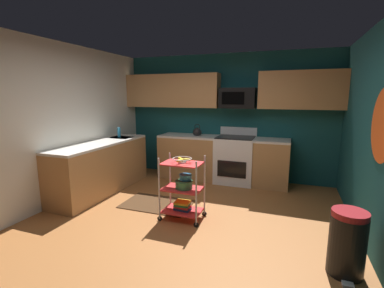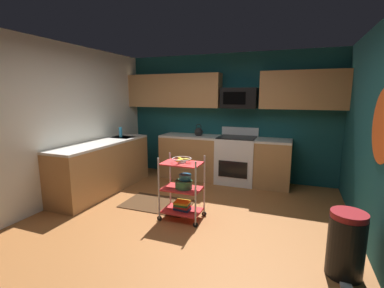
{
  "view_description": "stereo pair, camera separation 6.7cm",
  "coord_description": "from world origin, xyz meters",
  "views": [
    {
      "loc": [
        1.31,
        -3.24,
        1.76
      ],
      "look_at": [
        -0.04,
        0.45,
        1.05
      ],
      "focal_mm": 25.43,
      "sensor_mm": 36.0,
      "label": 1
    },
    {
      "loc": [
        1.38,
        -3.22,
        1.76
      ],
      "look_at": [
        -0.04,
        0.45,
        1.05
      ],
      "focal_mm": 25.43,
      "sensor_mm": 36.0,
      "label": 2
    }
  ],
  "objects": [
    {
      "name": "trash_can",
      "position": [
        1.9,
        -0.41,
        0.33
      ],
      "size": [
        0.34,
        0.42,
        0.66
      ],
      "color": "black",
      "rests_on": "ground"
    },
    {
      "name": "kettle",
      "position": [
        -0.53,
        2.1,
        1.0
      ],
      "size": [
        0.21,
        0.18,
        0.26
      ],
      "color": "black",
      "rests_on": "counter_run"
    },
    {
      "name": "book_stack",
      "position": [
        -0.08,
        0.17,
        0.2
      ],
      "size": [
        0.24,
        0.2,
        0.13
      ],
      "color": "#1E4C8C",
      "rests_on": "rolling_cart"
    },
    {
      "name": "wall_flower_decal",
      "position": [
        2.2,
        0.06,
        1.45
      ],
      "size": [
        0.0,
        0.8,
        0.8
      ],
      "primitive_type": "cylinder",
      "rotation": [
        0.0,
        1.57,
        0.0
      ],
      "color": "#E5591E"
    },
    {
      "name": "wall_back",
      "position": [
        0.0,
        2.43,
        1.3
      ],
      "size": [
        4.52,
        0.06,
        2.6
      ],
      "primitive_type": "cube",
      "color": "#14474C",
      "rests_on": "ground"
    },
    {
      "name": "fruit_bowl",
      "position": [
        -0.08,
        0.17,
        0.88
      ],
      "size": [
        0.27,
        0.27,
        0.07
      ],
      "color": "silver",
      "rests_on": "rolling_cart"
    },
    {
      "name": "upper_cabinets",
      "position": [
        -0.06,
        2.23,
        1.85
      ],
      "size": [
        4.4,
        0.33,
        0.7
      ],
      "color": "#B27F4C"
    },
    {
      "name": "oven_range",
      "position": [
        0.28,
        2.1,
        0.48
      ],
      "size": [
        0.76,
        0.65,
        1.1
      ],
      "color": "white",
      "rests_on": "ground"
    },
    {
      "name": "microwave",
      "position": [
        0.28,
        2.21,
        1.7
      ],
      "size": [
        0.7,
        0.39,
        0.4
      ],
      "color": "black"
    },
    {
      "name": "dish_soap_bottle",
      "position": [
        -1.93,
        1.33,
        1.02
      ],
      "size": [
        0.06,
        0.06,
        0.2
      ],
      "primitive_type": "cylinder",
      "color": "#2D8CBF",
      "rests_on": "counter_run"
    },
    {
      "name": "floor_rug",
      "position": [
        -0.67,
        0.5,
        0.01
      ],
      "size": [
        1.11,
        0.71,
        0.01
      ],
      "primitive_type": "cube",
      "rotation": [
        0.0,
        0.0,
        0.01
      ],
      "color": "#472D19",
      "rests_on": "ground"
    },
    {
      "name": "rolling_cart",
      "position": [
        -0.08,
        0.17,
        0.45
      ],
      "size": [
        0.62,
        0.39,
        0.91
      ],
      "color": "silver",
      "rests_on": "ground"
    },
    {
      "name": "wall_left",
      "position": [
        -2.23,
        0.0,
        1.3
      ],
      "size": [
        0.06,
        4.8,
        2.6
      ],
      "primitive_type": "cube",
      "color": "silver",
      "rests_on": "ground"
    },
    {
      "name": "mixing_bowl_large",
      "position": [
        -0.06,
        0.17,
        0.52
      ],
      "size": [
        0.25,
        0.25,
        0.11
      ],
      "color": "#387F4C",
      "rests_on": "rolling_cart"
    },
    {
      "name": "mixing_bowl_small",
      "position": [
        -0.05,
        0.2,
        0.62
      ],
      "size": [
        0.18,
        0.18,
        0.08
      ],
      "color": "#338CBF",
      "rests_on": "rolling_cart"
    },
    {
      "name": "floor",
      "position": [
        0.0,
        0.0,
        -0.02
      ],
      "size": [
        4.4,
        4.8,
        0.04
      ],
      "primitive_type": "cube",
      "color": "#995B2D",
      "rests_on": "ground"
    },
    {
      "name": "counter_run",
      "position": [
        -0.86,
        1.48,
        0.46
      ],
      "size": [
        3.53,
        2.76,
        0.92
      ],
      "color": "#B27F4C",
      "rests_on": "ground"
    }
  ]
}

